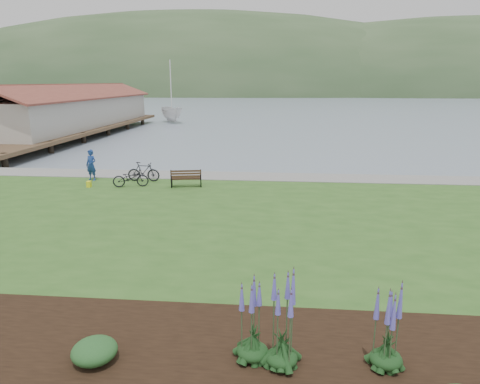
% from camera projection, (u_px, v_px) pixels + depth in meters
% --- Properties ---
extents(ground, '(600.00, 600.00, 0.00)m').
position_uv_depth(ground, '(231.00, 221.00, 17.85)').
color(ground, slate).
rests_on(ground, ground).
extents(lawn, '(34.00, 20.00, 0.40)m').
position_uv_depth(lawn, '(225.00, 233.00, 15.87)').
color(lawn, '#305B20').
rests_on(lawn, ground).
extents(shoreline_path, '(34.00, 2.20, 0.03)m').
position_uv_depth(shoreline_path, '(244.00, 176.00, 24.39)').
color(shoreline_path, gray).
rests_on(shoreline_path, lawn).
extents(garden_bed, '(24.00, 4.40, 0.04)m').
position_uv_depth(garden_bed, '(331.00, 369.00, 8.03)').
color(garden_bed, black).
rests_on(garden_bed, lawn).
extents(far_hillside, '(580.00, 80.00, 38.00)m').
position_uv_depth(far_hillside, '(323.00, 95.00, 179.96)').
color(far_hillside, '#36522E').
rests_on(far_hillside, ground).
extents(pier_pavilion, '(8.00, 36.00, 5.40)m').
position_uv_depth(pier_pavilion, '(73.00, 111.00, 45.47)').
color(pier_pavilion, '#4C3826').
rests_on(pier_pavilion, ground).
extents(park_bench, '(1.63, 0.90, 0.96)m').
position_uv_depth(park_bench, '(186.00, 178.00, 21.86)').
color(park_bench, '#301F12').
rests_on(park_bench, lawn).
extents(person, '(0.83, 0.68, 1.98)m').
position_uv_depth(person, '(91.00, 162.00, 23.25)').
color(person, navy).
rests_on(person, lawn).
extents(bicycle_a, '(1.07, 1.90, 0.94)m').
position_uv_depth(bicycle_a, '(131.00, 178.00, 21.90)').
color(bicycle_a, black).
rests_on(bicycle_a, lawn).
extents(bicycle_b, '(0.53, 1.76, 1.06)m').
position_uv_depth(bicycle_b, '(144.00, 172.00, 23.12)').
color(bicycle_b, black).
rests_on(bicycle_b, lawn).
extents(sailboat, '(14.13, 14.20, 27.20)m').
position_uv_depth(sailboat, '(172.00, 123.00, 60.55)').
color(sailboat, silver).
rests_on(sailboat, ground).
extents(pannier, '(0.21, 0.30, 0.31)m').
position_uv_depth(pannier, '(89.00, 184.00, 21.94)').
color(pannier, yellow).
rests_on(pannier, lawn).
extents(echium_0, '(0.62, 0.62, 2.17)m').
position_uv_depth(echium_0, '(282.00, 321.00, 7.90)').
color(echium_0, '#123414').
rests_on(echium_0, garden_bed).
extents(echium_1, '(0.62, 0.62, 1.85)m').
position_uv_depth(echium_1, '(389.00, 330.00, 7.90)').
color(echium_1, '#123414').
rests_on(echium_1, garden_bed).
extents(echium_4, '(0.62, 0.62, 2.00)m').
position_uv_depth(echium_4, '(253.00, 322.00, 8.12)').
color(echium_4, '#123414').
rests_on(echium_4, garden_bed).
extents(shrub_0, '(0.87, 0.87, 0.44)m').
position_uv_depth(shrub_0, '(94.00, 351.00, 8.19)').
color(shrub_0, '#1E4C21').
rests_on(shrub_0, garden_bed).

